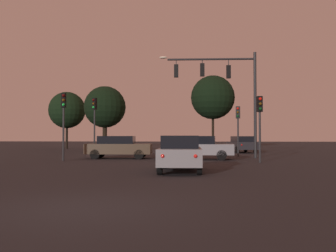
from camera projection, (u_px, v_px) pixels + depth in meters
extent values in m
plane|color=black|center=(171.00, 154.00, 32.28)|extent=(168.00, 168.00, 0.00)
cylinder|color=#232326|center=(255.00, 105.00, 26.41)|extent=(0.20, 0.20, 7.36)
cylinder|color=#232326|center=(211.00, 59.00, 26.63)|extent=(6.08, 0.38, 0.14)
ellipsoid|color=#F4EACC|center=(163.00, 58.00, 26.78)|extent=(0.56, 0.28, 0.16)
cylinder|color=#232326|center=(228.00, 62.00, 26.57)|extent=(0.05, 0.05, 0.44)
cube|color=black|center=(229.00, 72.00, 26.56)|extent=(0.31, 0.25, 0.90)
sphere|color=red|center=(228.00, 68.00, 26.70)|extent=(0.18, 0.18, 0.18)
sphere|color=#56380C|center=(228.00, 72.00, 26.69)|extent=(0.18, 0.18, 0.18)
sphere|color=#0C4219|center=(228.00, 76.00, 26.69)|extent=(0.18, 0.18, 0.18)
cylinder|color=#232326|center=(202.00, 61.00, 26.65)|extent=(0.05, 0.05, 0.29)
cube|color=black|center=(202.00, 70.00, 26.64)|extent=(0.31, 0.25, 0.90)
sphere|color=red|center=(202.00, 66.00, 26.79)|extent=(0.18, 0.18, 0.18)
sphere|color=#56380C|center=(202.00, 70.00, 26.78)|extent=(0.18, 0.18, 0.18)
sphere|color=#0C4219|center=(202.00, 74.00, 26.77)|extent=(0.18, 0.18, 0.18)
cylinder|color=#232326|center=(176.00, 62.00, 26.73)|extent=(0.05, 0.05, 0.35)
cube|color=black|center=(176.00, 71.00, 26.72)|extent=(0.31, 0.25, 0.90)
sphere|color=red|center=(176.00, 67.00, 26.86)|extent=(0.18, 0.18, 0.18)
sphere|color=#56380C|center=(176.00, 71.00, 26.85)|extent=(0.18, 0.18, 0.18)
sphere|color=#0C4219|center=(176.00, 75.00, 26.85)|extent=(0.18, 0.18, 0.18)
cylinder|color=#232326|center=(260.00, 137.00, 21.70)|extent=(0.12, 0.12, 2.89)
cube|color=black|center=(260.00, 104.00, 21.76)|extent=(0.33, 0.27, 0.90)
sphere|color=red|center=(260.00, 99.00, 21.63)|extent=(0.18, 0.18, 0.18)
sphere|color=#56380C|center=(260.00, 104.00, 21.62)|extent=(0.18, 0.18, 0.18)
sphere|color=#0C4219|center=(260.00, 109.00, 21.61)|extent=(0.18, 0.18, 0.18)
cylinder|color=#232326|center=(94.00, 133.00, 29.46)|extent=(0.12, 0.12, 3.58)
cube|color=black|center=(95.00, 104.00, 29.52)|extent=(0.37, 0.34, 0.90)
sphere|color=#4C0A0A|center=(93.00, 100.00, 29.40)|extent=(0.18, 0.18, 0.18)
sphere|color=#56380C|center=(93.00, 104.00, 29.40)|extent=(0.18, 0.18, 0.18)
sphere|color=#1EE04C|center=(93.00, 107.00, 29.39)|extent=(0.18, 0.18, 0.18)
cylinder|color=#232326|center=(238.00, 138.00, 28.21)|extent=(0.12, 0.12, 2.83)
cube|color=black|center=(238.00, 112.00, 28.26)|extent=(0.34, 0.30, 0.90)
sphere|color=red|center=(238.00, 109.00, 28.13)|extent=(0.18, 0.18, 0.18)
sphere|color=#56380C|center=(238.00, 112.00, 28.13)|extent=(0.18, 0.18, 0.18)
sphere|color=#0C4219|center=(238.00, 116.00, 28.12)|extent=(0.18, 0.18, 0.18)
cylinder|color=#232326|center=(63.00, 134.00, 23.36)|extent=(0.12, 0.12, 3.26)
cube|color=black|center=(64.00, 100.00, 23.42)|extent=(0.35, 0.31, 0.90)
sphere|color=#4C0A0A|center=(64.00, 96.00, 23.29)|extent=(0.18, 0.18, 0.18)
sphere|color=#56380C|center=(63.00, 100.00, 23.28)|extent=(0.18, 0.18, 0.18)
sphere|color=#1EE04C|center=(63.00, 105.00, 23.27)|extent=(0.18, 0.18, 0.18)
cube|color=gray|center=(180.00, 156.00, 16.14)|extent=(1.84, 4.18, 0.68)
cube|color=black|center=(180.00, 142.00, 16.01)|extent=(1.55, 2.27, 0.52)
cylinder|color=black|center=(164.00, 162.00, 17.54)|extent=(0.22, 0.64, 0.64)
cylinder|color=black|center=(198.00, 162.00, 17.45)|extent=(0.22, 0.64, 0.64)
cylinder|color=black|center=(160.00, 166.00, 14.81)|extent=(0.22, 0.64, 0.64)
cylinder|color=black|center=(199.00, 167.00, 14.72)|extent=(0.22, 0.64, 0.64)
sphere|color=red|center=(163.00, 156.00, 14.11)|extent=(0.14, 0.14, 0.14)
sphere|color=red|center=(195.00, 156.00, 14.03)|extent=(0.14, 0.14, 0.14)
cube|color=#473828|center=(119.00, 149.00, 25.74)|extent=(4.46, 2.06, 0.68)
cube|color=black|center=(117.00, 140.00, 25.76)|extent=(2.43, 1.71, 0.52)
cylinder|color=black|center=(142.00, 153.00, 26.51)|extent=(0.65, 0.23, 0.64)
cylinder|color=black|center=(139.00, 154.00, 24.84)|extent=(0.65, 0.23, 0.64)
cylinder|color=black|center=(100.00, 153.00, 26.61)|extent=(0.65, 0.23, 0.64)
cylinder|color=black|center=(95.00, 154.00, 24.95)|extent=(0.65, 0.23, 0.64)
sphere|color=red|center=(89.00, 147.00, 26.47)|extent=(0.14, 0.14, 0.14)
sphere|color=red|center=(84.00, 148.00, 25.17)|extent=(0.14, 0.14, 0.14)
cube|color=gray|center=(198.00, 149.00, 24.72)|extent=(4.68, 2.12, 0.68)
cube|color=black|center=(196.00, 140.00, 24.75)|extent=(2.57, 1.73, 0.52)
cylinder|color=black|center=(222.00, 154.00, 25.28)|extent=(0.65, 0.24, 0.64)
cylinder|color=black|center=(222.00, 155.00, 23.68)|extent=(0.65, 0.24, 0.64)
cylinder|color=black|center=(177.00, 154.00, 25.73)|extent=(0.65, 0.24, 0.64)
cylinder|color=black|center=(174.00, 155.00, 24.13)|extent=(0.65, 0.24, 0.64)
sphere|color=red|center=(165.00, 147.00, 25.69)|extent=(0.14, 0.14, 0.14)
sphere|color=red|center=(162.00, 148.00, 24.43)|extent=(0.14, 0.14, 0.14)
cube|color=#232328|center=(242.00, 145.00, 35.55)|extent=(2.60, 4.56, 0.68)
cube|color=black|center=(242.00, 139.00, 35.42)|extent=(1.98, 2.57, 0.52)
cylinder|color=black|center=(229.00, 149.00, 36.87)|extent=(0.31, 0.67, 0.64)
cylinder|color=black|center=(246.00, 149.00, 37.04)|extent=(0.31, 0.67, 0.64)
cylinder|color=black|center=(237.00, 150.00, 34.05)|extent=(0.31, 0.67, 0.64)
cylinder|color=black|center=(255.00, 150.00, 34.22)|extent=(0.31, 0.67, 0.64)
sphere|color=red|center=(242.00, 145.00, 33.35)|extent=(0.14, 0.14, 0.14)
sphere|color=red|center=(256.00, 145.00, 33.48)|extent=(0.14, 0.14, 0.14)
cylinder|color=black|center=(213.00, 131.00, 47.79)|extent=(0.30, 0.30, 4.49)
sphere|color=black|center=(213.00, 97.00, 47.91)|extent=(5.50, 5.50, 5.50)
cylinder|color=black|center=(105.00, 137.00, 37.15)|extent=(0.43, 0.43, 2.96)
sphere|color=black|center=(105.00, 107.00, 37.23)|extent=(4.06, 4.06, 4.06)
cylinder|color=black|center=(67.00, 136.00, 46.84)|extent=(0.28, 0.28, 3.18)
sphere|color=black|center=(67.00, 110.00, 46.93)|extent=(4.49, 4.49, 4.49)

